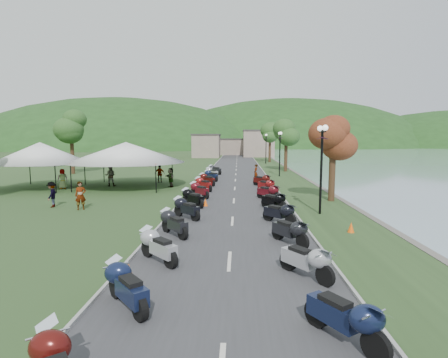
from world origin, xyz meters
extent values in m
cube|color=#3D3D40|center=(0.00, 40.00, 0.01)|extent=(7.00, 120.00, 0.02)
cube|color=gray|center=(-2.00, 85.00, 2.50)|extent=(18.00, 16.00, 5.00)
imported|color=slate|center=(-9.29, 18.66, 0.00)|extent=(0.77, 0.70, 1.74)
imported|color=slate|center=(-11.33, 29.15, 0.00)|extent=(1.01, 0.65, 1.93)
imported|color=slate|center=(-11.46, 19.35, 0.00)|extent=(0.60, 1.11, 1.62)
cone|color=#F2590C|center=(-3.00, 8.13, 0.28)|extent=(0.36, 0.36, 0.56)
camera|label=1|loc=(0.30, -1.91, 4.33)|focal=28.00mm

